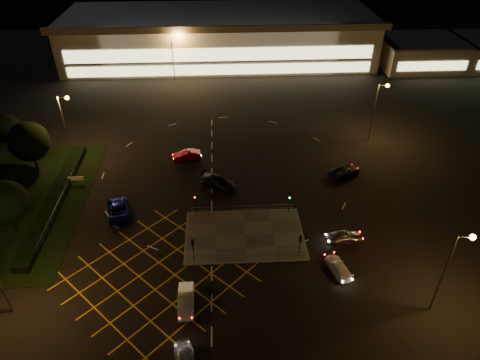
{
  "coord_description": "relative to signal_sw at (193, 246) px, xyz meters",
  "views": [
    {
      "loc": [
        -0.63,
        -40.83,
        35.5
      ],
      "look_at": [
        1.94,
        6.95,
        2.0
      ],
      "focal_mm": 32.0,
      "sensor_mm": 36.0,
      "label": 1
    }
  ],
  "objects": [
    {
      "name": "supermarket",
      "position": [
        4.0,
        67.95,
        2.95
      ],
      "size": [
        72.0,
        26.5,
        10.5
      ],
      "color": "beige",
      "rests_on": "ground"
    },
    {
      "name": "tree_c",
      "position": [
        -24.0,
        19.99,
        2.59
      ],
      "size": [
        5.76,
        5.76,
        7.84
      ],
      "color": "black",
      "rests_on": "ground"
    },
    {
      "name": "grass_verge",
      "position": [
        -24.0,
        11.99,
        -2.33
      ],
      "size": [
        18.0,
        30.0,
        0.08
      ],
      "primitive_type": "cube",
      "color": "black",
      "rests_on": "ground"
    },
    {
      "name": "car_right_silver",
      "position": [
        17.88,
        2.4,
        -1.68
      ],
      "size": [
        4.11,
        1.8,
        1.38
      ],
      "primitive_type": "imported",
      "rotation": [
        0.0,
        0.0,
        1.61
      ],
      "color": "#ADAEB4",
      "rests_on": "ground"
    },
    {
      "name": "streetlight_far_left",
      "position": [
        -5.56,
        53.99,
        4.2
      ],
      "size": [
        1.78,
        0.56,
        10.03
      ],
      "color": "slate",
      "rests_on": "ground"
    },
    {
      "name": "pedestrian_island",
      "position": [
        6.0,
        3.99,
        -2.31
      ],
      "size": [
        14.0,
        9.0,
        0.12
      ],
      "primitive_type": "cube",
      "color": "#4C4944",
      "rests_on": "ground"
    },
    {
      "name": "hedge",
      "position": [
        -19.0,
        11.99,
        -1.87
      ],
      "size": [
        2.0,
        26.0,
        1.0
      ],
      "primitive_type": "cube",
      "color": "black",
      "rests_on": "ground"
    },
    {
      "name": "tree_d",
      "position": [
        -30.0,
        25.99,
        1.65
      ],
      "size": [
        4.68,
        4.68,
        6.37
      ],
      "color": "black",
      "rests_on": "ground"
    },
    {
      "name": "signal_se",
      "position": [
        12.0,
        0.0,
        0.0
      ],
      "size": [
        0.28,
        0.3,
        3.15
      ],
      "rotation": [
        0.0,
        0.0,
        3.14
      ],
      "color": "black",
      "rests_on": "pedestrian_island"
    },
    {
      "name": "streetlight_se",
      "position": [
        24.44,
        -8.01,
        4.2
      ],
      "size": [
        1.78,
        0.56,
        10.03
      ],
      "color": "slate",
      "rests_on": "ground"
    },
    {
      "name": "retail_unit_a",
      "position": [
        50.0,
        59.97,
        0.85
      ],
      "size": [
        18.8,
        14.8,
        6.35
      ],
      "color": "beige",
      "rests_on": "ground"
    },
    {
      "name": "streetlight_far_right",
      "position": [
        34.44,
        55.99,
        4.2
      ],
      "size": [
        1.78,
        0.56,
        10.03
      ],
      "color": "slate",
      "rests_on": "ground"
    },
    {
      "name": "car_circ_red",
      "position": [
        -1.85,
        21.99,
        -1.66
      ],
      "size": [
        4.51,
        2.26,
        1.42
      ],
      "primitive_type": "imported",
      "rotation": [
        0.0,
        0.0,
        4.89
      ],
      "color": "maroon",
      "rests_on": "ground"
    },
    {
      "name": "streetlight_ne",
      "position": [
        28.44,
        25.99,
        4.2
      ],
      "size": [
        1.78,
        0.56,
        10.03
      ],
      "color": "slate",
      "rests_on": "ground"
    },
    {
      "name": "ground",
      "position": [
        4.0,
        5.99,
        -2.37
      ],
      "size": [
        180.0,
        180.0,
        0.0
      ],
      "primitive_type": "plane",
      "color": "black",
      "rests_on": "ground"
    },
    {
      "name": "car_east_grey",
      "position": [
        21.46,
        16.27,
        -1.66
      ],
      "size": [
        5.57,
        4.64,
        1.41
      ],
      "primitive_type": "imported",
      "rotation": [
        0.0,
        0.0,
        2.11
      ],
      "color": "black",
      "rests_on": "ground"
    },
    {
      "name": "car_left_blue",
      "position": [
        -9.91,
        8.48,
        -1.59
      ],
      "size": [
        3.81,
        6.02,
        1.55
      ],
      "primitive_type": "imported",
      "rotation": [
        0.0,
        0.0,
        0.24
      ],
      "color": "#0D0E50",
      "rests_on": "ground"
    },
    {
      "name": "signal_nw",
      "position": [
        0.0,
        7.99,
        0.0
      ],
      "size": [
        0.28,
        0.3,
        3.15
      ],
      "color": "black",
      "rests_on": "pedestrian_island"
    },
    {
      "name": "streetlight_nw",
      "position": [
        -19.56,
        23.99,
        4.2
      ],
      "size": [
        1.78,
        0.56,
        10.03
      ],
      "color": "slate",
      "rests_on": "ground"
    },
    {
      "name": "car_approach_white",
      "position": [
        15.97,
        -2.39,
        -1.76
      ],
      "size": [
        2.68,
        4.49,
        1.22
      ],
      "primitive_type": "imported",
      "rotation": [
        0.0,
        0.0,
        3.39
      ],
      "color": "silver",
      "rests_on": "ground"
    },
    {
      "name": "car_far_dkgrey",
      "position": [
        2.83,
        14.38,
        -1.58
      ],
      "size": [
        5.74,
        4.79,
        1.57
      ],
      "primitive_type": "imported",
      "rotation": [
        0.0,
        0.0,
        1.0
      ],
      "color": "black",
      "rests_on": "ground"
    },
    {
      "name": "signal_ne",
      "position": [
        12.0,
        7.99,
        0.0
      ],
      "size": [
        0.28,
        0.3,
        3.15
      ],
      "color": "black",
      "rests_on": "pedestrian_island"
    },
    {
      "name": "signal_sw",
      "position": [
        0.0,
        0.0,
        0.0
      ],
      "size": [
        0.28,
        0.3,
        3.15
      ],
      "rotation": [
        0.0,
        0.0,
        3.14
      ],
      "color": "black",
      "rests_on": "pedestrian_island"
    },
    {
      "name": "tree_e",
      "position": [
        -22.0,
        5.99,
        2.28
      ],
      "size": [
        5.4,
        5.4,
        7.35
      ],
      "color": "black",
      "rests_on": "ground"
    },
    {
      "name": "car_queue_white",
      "position": [
        -0.57,
        -6.18,
        -1.63
      ],
      "size": [
        1.69,
        4.51,
        1.47
      ],
      "primitive_type": "imported",
      "rotation": [
        0.0,
        0.0,
        0.03
      ],
      "color": "white",
      "rests_on": "ground"
    }
  ]
}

